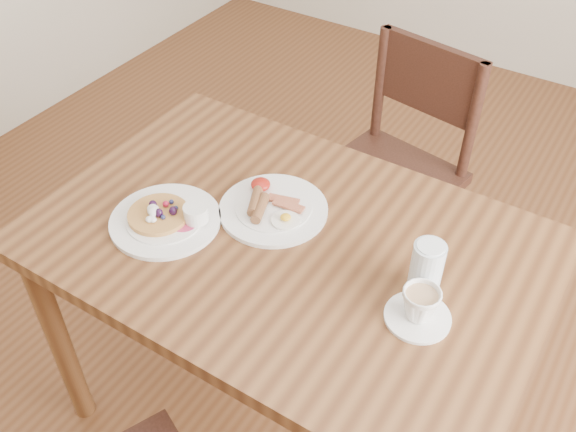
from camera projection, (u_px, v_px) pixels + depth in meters
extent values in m
plane|color=brown|center=(288.00, 410.00, 2.02)|extent=(5.00, 5.00, 0.00)
cube|color=brown|center=(288.00, 244.00, 1.53)|extent=(1.20, 0.80, 0.04)
cylinder|color=brown|center=(59.00, 340.00, 1.78)|extent=(0.06, 0.06, 0.71)
cylinder|color=brown|center=(518.00, 342.00, 1.78)|extent=(0.06, 0.06, 0.71)
cylinder|color=brown|center=(209.00, 205.00, 2.21)|extent=(0.06, 0.06, 0.71)
cube|color=#3A1D15|center=(385.00, 181.00, 2.16)|extent=(0.49, 0.49, 0.04)
cylinder|color=#3A1D15|center=(308.00, 234.00, 2.31)|extent=(0.04, 0.04, 0.43)
cylinder|color=#3A1D15|center=(390.00, 284.00, 2.13)|extent=(0.04, 0.04, 0.43)
cylinder|color=#3A1D15|center=(369.00, 187.00, 2.51)|extent=(0.04, 0.04, 0.43)
cylinder|color=#3A1D15|center=(448.00, 230.00, 2.33)|extent=(0.04, 0.04, 0.43)
cylinder|color=#3A1D15|center=(472.00, 125.00, 2.03)|extent=(0.04, 0.04, 0.43)
cylinder|color=#3A1D15|center=(380.00, 86.00, 2.21)|extent=(0.04, 0.04, 0.43)
cube|color=#3A1D15|center=(430.00, 78.00, 2.06)|extent=(0.38, 0.10, 0.24)
cylinder|color=white|center=(165.00, 220.00, 1.56)|extent=(0.27, 0.27, 0.01)
cylinder|color=white|center=(165.00, 218.00, 1.55)|extent=(0.19, 0.19, 0.01)
cylinder|color=#B22D59|center=(184.00, 222.00, 1.53)|extent=(0.07, 0.07, 0.00)
cylinder|color=#C68C47|center=(159.00, 214.00, 1.55)|extent=(0.15, 0.15, 0.01)
ellipsoid|color=white|center=(155.00, 210.00, 1.54)|extent=(0.03, 0.03, 0.02)
ellipsoid|color=white|center=(153.00, 219.00, 1.52)|extent=(0.02, 0.02, 0.01)
cylinder|color=white|center=(196.00, 213.00, 1.53)|extent=(0.06, 0.06, 0.04)
cylinder|color=#591E07|center=(195.00, 208.00, 1.52)|extent=(0.05, 0.05, 0.00)
sphere|color=black|center=(171.00, 211.00, 1.54)|extent=(0.02, 0.02, 0.02)
sphere|color=#1E234C|center=(177.00, 207.00, 1.55)|extent=(0.01, 0.01, 0.01)
sphere|color=#1E234C|center=(175.00, 201.00, 1.57)|extent=(0.01, 0.01, 0.01)
sphere|color=#B21938|center=(164.00, 203.00, 1.56)|extent=(0.02, 0.02, 0.02)
sphere|color=black|center=(156.00, 204.00, 1.55)|extent=(0.02, 0.02, 0.02)
sphere|color=#1E234C|center=(150.00, 211.00, 1.54)|extent=(0.01, 0.01, 0.01)
sphere|color=black|center=(159.00, 212.00, 1.53)|extent=(0.02, 0.02, 0.02)
sphere|color=#1E234C|center=(166.00, 216.00, 1.53)|extent=(0.01, 0.01, 0.01)
sphere|color=#1E234C|center=(174.00, 237.00, 1.49)|extent=(0.01, 0.01, 0.01)
sphere|color=#B21938|center=(189.00, 230.00, 1.51)|extent=(0.01, 0.01, 0.01)
cylinder|color=white|center=(273.00, 209.00, 1.59)|extent=(0.27, 0.27, 0.01)
cylinder|color=white|center=(273.00, 207.00, 1.58)|extent=(0.19, 0.19, 0.01)
cylinder|color=brown|center=(255.00, 201.00, 1.57)|extent=(0.06, 0.10, 0.03)
cylinder|color=brown|center=(260.00, 208.00, 1.55)|extent=(0.06, 0.10, 0.03)
cube|color=maroon|center=(283.00, 200.00, 1.59)|extent=(0.08, 0.04, 0.01)
cube|color=maroon|center=(289.00, 205.00, 1.57)|extent=(0.08, 0.03, 0.01)
cylinder|color=white|center=(286.00, 220.00, 1.54)|extent=(0.07, 0.07, 0.00)
ellipsoid|color=yellow|center=(286.00, 217.00, 1.53)|extent=(0.03, 0.03, 0.01)
ellipsoid|color=#A5190F|center=(261.00, 184.00, 1.62)|extent=(0.05, 0.05, 0.03)
cylinder|color=white|center=(417.00, 317.00, 1.33)|extent=(0.14, 0.14, 0.01)
imported|color=white|center=(420.00, 304.00, 1.31)|extent=(0.11, 0.11, 0.07)
cylinder|color=tan|center=(422.00, 296.00, 1.29)|extent=(0.07, 0.07, 0.00)
cylinder|color=silver|center=(426.00, 269.00, 1.35)|extent=(0.07, 0.07, 0.13)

